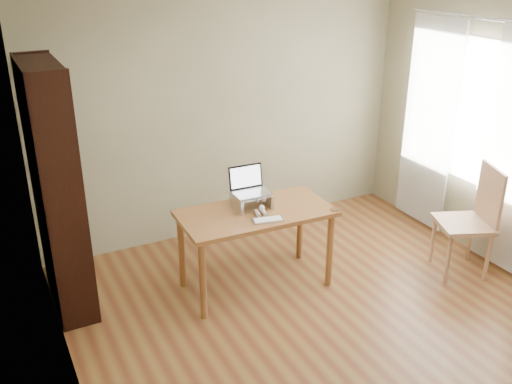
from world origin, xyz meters
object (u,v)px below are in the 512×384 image
(bookshelf, at_px, (57,190))
(chair, at_px, (471,215))
(desk, at_px, (256,222))
(laptop, at_px, (249,186))
(keyboard, at_px, (268,220))
(cat, at_px, (254,198))

(bookshelf, bearing_deg, chair, -18.65)
(desk, height_order, laptop, laptop)
(desk, distance_m, laptop, 0.32)
(bookshelf, bearing_deg, laptop, -13.96)
(keyboard, xyz_separation_m, chair, (1.92, -0.43, -0.19))
(keyboard, bearing_deg, chair, -1.37)
(cat, relative_size, chair, 0.47)
(desk, xyz_separation_m, keyboard, (0.00, -0.22, 0.11))
(bookshelf, bearing_deg, cat, -14.46)
(desk, bearing_deg, laptop, 91.88)
(keyboard, bearing_deg, bookshelf, 165.74)
(laptop, bearing_deg, desk, -88.12)
(desk, xyz_separation_m, chair, (1.92, -0.65, -0.07))
(bookshelf, distance_m, chair, 3.69)
(keyboard, height_order, cat, cat)
(laptop, relative_size, chair, 0.31)
(cat, bearing_deg, desk, -97.19)
(bookshelf, height_order, laptop, bookshelf)
(bookshelf, relative_size, cat, 4.26)
(cat, height_order, chair, chair)
(bookshelf, xyz_separation_m, keyboard, (1.55, -0.74, -0.29))
(bookshelf, relative_size, desk, 1.55)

